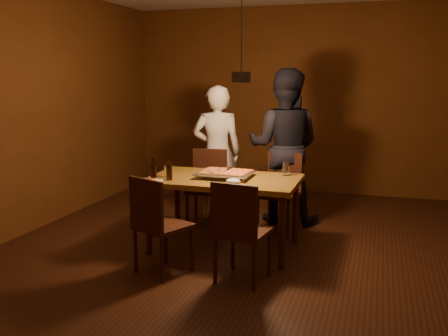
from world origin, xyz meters
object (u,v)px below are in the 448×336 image
(plate_slice, at_px, (150,181))
(diner_dark, at_px, (284,146))
(chair_far_right, at_px, (281,184))
(beer_bottle_b, at_px, (169,169))
(chair_far_left, at_px, (208,180))
(beer_bottle_a, at_px, (154,169))
(dining_table, at_px, (224,185))
(pendant_lamp, at_px, (241,76))
(chair_near_left, at_px, (156,217))
(diner_white, at_px, (217,152))
(chair_near_right, at_px, (239,223))
(pizza_tray, at_px, (225,175))

(plate_slice, xyz_separation_m, diner_dark, (1.01, 1.59, 0.17))
(chair_far_right, relative_size, beer_bottle_b, 2.13)
(diner_dark, bearing_deg, chair_far_left, 22.62)
(chair_far_right, xyz_separation_m, beer_bottle_a, (-1.04, -1.18, 0.33))
(diner_dark, bearing_deg, dining_table, 71.49)
(diner_dark, relative_size, pendant_lamp, 1.68)
(beer_bottle_a, distance_m, plate_slice, 0.12)
(diner_dark, bearing_deg, chair_far_right, 96.45)
(chair_near_left, height_order, plate_slice, chair_near_left)
(chair_far_left, bearing_deg, beer_bottle_b, 84.83)
(dining_table, bearing_deg, diner_white, 111.55)
(chair_near_right, distance_m, pendant_lamp, 1.42)
(chair_near_right, relative_size, diner_white, 0.29)
(pizza_tray, distance_m, diner_dark, 1.24)
(chair_far_right, bearing_deg, diner_white, -9.15)
(beer_bottle_a, relative_size, diner_white, 0.14)
(chair_far_right, height_order, diner_dark, diner_dark)
(dining_table, height_order, beer_bottle_a, beer_bottle_a)
(plate_slice, bearing_deg, chair_far_right, 49.30)
(chair_near_left, bearing_deg, chair_near_right, 27.37)
(chair_far_right, xyz_separation_m, beer_bottle_b, (-0.91, -1.11, 0.33))
(chair_far_right, height_order, pendant_lamp, pendant_lamp)
(beer_bottle_b, bearing_deg, dining_table, 29.43)
(dining_table, distance_m, chair_far_right, 0.95)
(chair_far_right, xyz_separation_m, pendant_lamp, (-0.23, -0.92, 1.22))
(diner_white, bearing_deg, chair_far_right, 144.81)
(chair_far_right, height_order, chair_near_left, same)
(chair_far_right, bearing_deg, pizza_tray, 70.99)
(beer_bottle_b, height_order, plate_slice, beer_bottle_b)
(beer_bottle_b, distance_m, pendant_lamp, 1.14)
(diner_white, bearing_deg, chair_far_left, 68.34)
(chair_far_left, height_order, chair_near_left, same)
(chair_near_right, relative_size, pendant_lamp, 0.44)
(beer_bottle_a, distance_m, diner_white, 1.47)
(chair_far_left, relative_size, chair_near_right, 1.00)
(chair_near_right, height_order, diner_dark, diner_dark)
(chair_near_left, bearing_deg, diner_white, 116.58)
(chair_near_right, bearing_deg, beer_bottle_b, 157.41)
(beer_bottle_b, bearing_deg, diner_dark, 59.64)
(beer_bottle_b, bearing_deg, pizza_tray, 31.97)
(dining_table, xyz_separation_m, chair_near_left, (-0.37, -0.83, -0.14))
(beer_bottle_a, relative_size, beer_bottle_b, 0.99)
(pizza_tray, relative_size, pendant_lamp, 0.50)
(pizza_tray, distance_m, pendant_lamp, 1.01)
(chair_far_right, bearing_deg, plate_slice, 58.24)
(dining_table, distance_m, chair_far_left, 0.96)
(chair_near_right, bearing_deg, dining_table, 124.26)
(beer_bottle_a, height_order, pendant_lamp, pendant_lamp)
(diner_white, bearing_deg, diner_dark, 168.41)
(dining_table, relative_size, pendant_lamp, 1.36)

